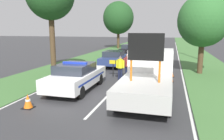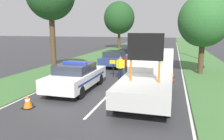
{
  "view_description": "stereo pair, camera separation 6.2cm",
  "coord_description": "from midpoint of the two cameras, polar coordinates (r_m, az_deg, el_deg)",
  "views": [
    {
      "loc": [
        2.99,
        -9.56,
        3.32
      ],
      "look_at": [
        -0.1,
        1.79,
        1.1
      ],
      "focal_mm": 35.0,
      "sensor_mm": 36.0,
      "label": 1
    },
    {
      "loc": [
        3.05,
        -9.54,
        3.32
      ],
      "look_at": [
        -0.1,
        1.79,
        1.1
      ],
      "focal_mm": 35.0,
      "sensor_mm": 36.0,
      "label": 2
    }
  ],
  "objects": [
    {
      "name": "traffic_cone_near_police",
      "position": [
        14.35,
        15.29,
        -2.06
      ],
      "size": [
        0.36,
        0.36,
        0.5
      ],
      "color": "black",
      "rests_on": "ground"
    },
    {
      "name": "roadside_tree_mid_left",
      "position": [
        37.68,
        1.93,
        13.44
      ],
      "size": [
        5.14,
        5.14,
        7.86
      ],
      "color": "#4C3823",
      "rests_on": "ground"
    },
    {
      "name": "grass_verge_right",
      "position": [
        29.88,
        21.2,
        3.6
      ],
      "size": [
        4.08,
        120.0,
        0.03
      ],
      "color": "#427038",
      "rests_on": "ground"
    },
    {
      "name": "pedestrian_civilian",
      "position": [
        14.66,
        4.33,
        1.54
      ],
      "size": [
        0.61,
        0.39,
        1.7
      ],
      "rotation": [
        0.0,
        0.0,
        -0.25
      ],
      "color": "#191E38",
      "rests_on": "ground"
    },
    {
      "name": "police_officer",
      "position": [
        14.33,
        2.34,
        1.12
      ],
      "size": [
        0.57,
        0.36,
        1.58
      ],
      "rotation": [
        0.0,
        0.0,
        2.81
      ],
      "color": "#191E38",
      "rests_on": "ground"
    },
    {
      "name": "queued_car_hatch_blue",
      "position": [
        19.56,
        0.74,
        3.08
      ],
      "size": [
        1.79,
        4.27,
        1.4
      ],
      "rotation": [
        0.0,
        0.0,
        3.14
      ],
      "color": "navy",
      "rests_on": "ground"
    },
    {
      "name": "queued_car_van_white",
      "position": [
        33.08,
        7.26,
        6.29
      ],
      "size": [
        1.92,
        4.44,
        1.66
      ],
      "rotation": [
        0.0,
        0.0,
        3.14
      ],
      "color": "silver",
      "rests_on": "ground"
    },
    {
      "name": "traffic_cone_centre_front",
      "position": [
        11.97,
        -17.1,
        -4.51
      ],
      "size": [
        0.41,
        0.41,
        0.57
      ],
      "color": "black",
      "rests_on": "ground"
    },
    {
      "name": "grass_verge_left",
      "position": [
        31.07,
        -1.38,
        4.57
      ],
      "size": [
        4.08,
        120.0,
        0.03
      ],
      "color": "#427038",
      "rests_on": "ground"
    },
    {
      "name": "traffic_cone_lane_edge",
      "position": [
        10.0,
        -21.0,
        -7.6
      ],
      "size": [
        0.44,
        0.44,
        0.61
      ],
      "color": "black",
      "rests_on": "ground"
    },
    {
      "name": "traffic_cone_behind_barrier",
      "position": [
        15.9,
        15.31,
        -0.54
      ],
      "size": [
        0.48,
        0.48,
        0.66
      ],
      "color": "black",
      "rests_on": "ground"
    },
    {
      "name": "ground_plane",
      "position": [
        10.55,
        -1.92,
        -7.65
      ],
      "size": [
        160.0,
        160.0,
        0.0
      ],
      "primitive_type": "plane",
      "color": "#333335"
    },
    {
      "name": "queued_car_sedan_black",
      "position": [
        26.22,
        4.84,
        5.14
      ],
      "size": [
        1.75,
        4.26,
        1.52
      ],
      "rotation": [
        0.0,
        0.0,
        3.14
      ],
      "color": "black",
      "rests_on": "ground"
    },
    {
      "name": "utility_pole",
      "position": [
        25.19,
        23.15,
        10.43
      ],
      "size": [
        1.2,
        0.2,
        6.93
      ],
      "color": "#473828",
      "rests_on": "ground"
    },
    {
      "name": "traffic_cone_near_truck",
      "position": [
        13.74,
        12.23,
        -2.16
      ],
      "size": [
        0.47,
        0.47,
        0.65
      ],
      "color": "black",
      "rests_on": "ground"
    },
    {
      "name": "lane_markings",
      "position": [
        26.81,
        8.99,
        3.44
      ],
      "size": [
        7.79,
        63.33,
        0.01
      ],
      "color": "silver",
      "rests_on": "ground"
    },
    {
      "name": "work_truck",
      "position": [
        10.8,
        9.65,
        -1.38
      ],
      "size": [
        2.26,
        5.57,
        3.15
      ],
      "rotation": [
        0.0,
        0.0,
        3.17
      ],
      "color": "white",
      "rests_on": "ground"
    },
    {
      "name": "road_barrier",
      "position": [
        15.04,
        4.28,
        1.62
      ],
      "size": [
        2.59,
        0.08,
        1.17
      ],
      "rotation": [
        0.0,
        0.0,
        0.03
      ],
      "color": "black",
      "rests_on": "ground"
    },
    {
      "name": "police_car",
      "position": [
        12.12,
        -9.15,
        -1.61
      ],
      "size": [
        1.93,
        4.73,
        1.58
      ],
      "rotation": [
        0.0,
        0.0,
        0.0
      ],
      "color": "white",
      "rests_on": "ground"
    },
    {
      "name": "roadside_tree_near_left",
      "position": [
        17.44,
        22.98,
        11.78
      ],
      "size": [
        3.65,
        3.65,
        5.84
      ],
      "color": "#4C3823",
      "rests_on": "ground"
    }
  ]
}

